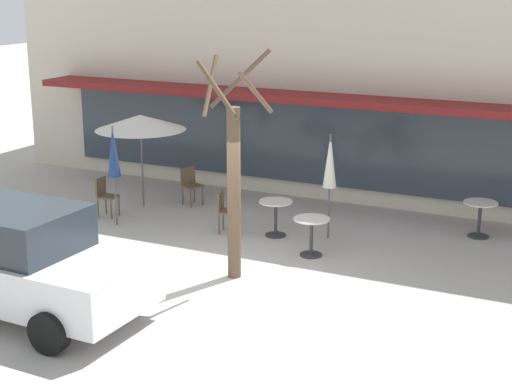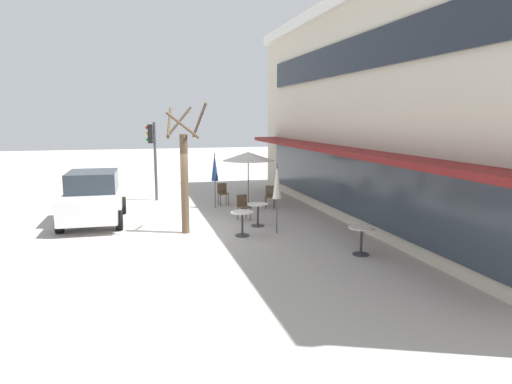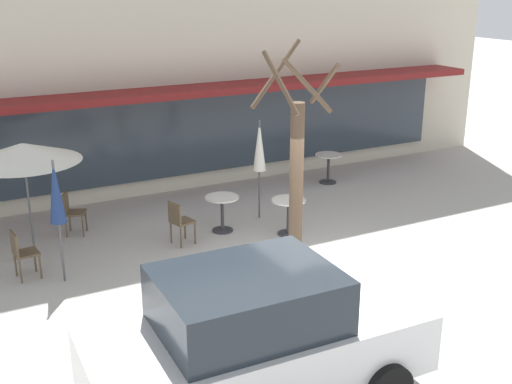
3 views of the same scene
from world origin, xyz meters
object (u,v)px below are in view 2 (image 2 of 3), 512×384
Objects in this scene: cafe_table_by_tree at (361,236)px; traffic_light_pole at (153,148)px; cafe_chair_1 at (270,195)px; cafe_table_streetside at (258,211)px; cafe_chair_0 at (223,192)px; cafe_chair_2 at (243,205)px; cafe_table_near_wall at (242,219)px; patio_umbrella_cream_folded at (248,156)px; patio_umbrella_green_folded at (215,168)px; patio_umbrella_corner_open at (277,182)px; parked_sedan at (93,197)px; street_tree at (184,175)px.

traffic_light_pole is at bearing -152.97° from cafe_table_by_tree.
cafe_table_streetside is at bearing -24.50° from cafe_chair_1.
cafe_chair_1 is (1.23, 1.70, 0.00)m from cafe_chair_0.
traffic_light_pole is at bearing -123.98° from cafe_chair_1.
cafe_table_streetside is at bearing 13.91° from cafe_chair_2.
cafe_table_near_wall is 5.25m from patio_umbrella_cream_folded.
patio_umbrella_green_folded is 4.64m from patio_umbrella_corner_open.
parked_sedan is at bearing -129.46° from cafe_table_by_tree.
parked_sedan is at bearing -100.82° from cafe_chair_2.
patio_umbrella_corner_open is 2.47× the size of cafe_chair_1.
cafe_chair_0 is at bearing -125.86° from cafe_chair_1.
cafe_chair_0 is at bearing 155.03° from street_tree.
patio_umbrella_corner_open is at bearing 17.45° from cafe_table_streetside.
patio_umbrella_corner_open reaches higher than cafe_table_near_wall.
cafe_table_near_wall is at bearing -27.87° from cafe_chair_1.
cafe_table_streetside is 0.85× the size of cafe_chair_2.
cafe_table_by_tree is at bearing 50.54° from parked_sedan.
cafe_table_near_wall is 2.27m from street_tree.
traffic_light_pole reaches higher than parked_sedan.
cafe_chair_2 is at bearing 31.20° from traffic_light_pole.
cafe_chair_1 is 2.34m from cafe_chair_2.
patio_umbrella_green_folded is 1.33m from cafe_chair_0.
cafe_table_near_wall is 0.85× the size of cafe_chair_2.
patio_umbrella_corner_open is (1.05, 0.33, 1.11)m from cafe_table_streetside.
cafe_chair_0 is (-5.17, 0.38, 0.01)m from cafe_table_near_wall.
cafe_chair_2 is at bearing -164.31° from patio_umbrella_corner_open.
cafe_chair_1 is 5.61m from traffic_light_pole.
cafe_chair_0 is (-4.05, -0.42, 0.01)m from cafe_table_streetside.
cafe_table_streetside is 5.72m from parked_sedan.
cafe_table_by_tree is 3.34m from patio_umbrella_corner_open.
cafe_chair_0 is 3.00m from cafe_chair_2.
parked_sedan is at bearing -110.74° from cafe_table_streetside.
cafe_table_streetside is 4.04m from patio_umbrella_cream_folded.
traffic_light_pole is at bearing -153.16° from patio_umbrella_corner_open.
street_tree is at bearing 6.53° from traffic_light_pole.
patio_umbrella_green_folded is (-3.44, -0.84, 1.11)m from cafe_table_streetside.
patio_umbrella_cream_folded is at bearing 105.82° from parked_sedan.
cafe_table_by_tree is at bearing 22.67° from cafe_chair_2.
cafe_table_by_tree is at bearing 24.90° from cafe_table_streetside.
cafe_chair_1 is 5.02m from street_tree.
patio_umbrella_green_folded is 0.54× the size of street_tree.
cafe_chair_0 is at bearing 144.83° from patio_umbrella_green_folded.
cafe_chair_1 and cafe_chair_2 have the same top height.
patio_umbrella_corner_open reaches higher than cafe_table_streetside.
patio_umbrella_cream_folded is (-4.83, 1.40, 1.51)m from cafe_table_near_wall.
cafe_chair_0 is at bearing 57.25° from traffic_light_pole.
patio_umbrella_cream_folded is 4.78m from patio_umbrella_corner_open.
cafe_chair_1 is (-6.66, -0.50, 0.01)m from cafe_table_by_tree.
patio_umbrella_cream_folded is at bearing 142.80° from street_tree.
street_tree reaches higher than patio_umbrella_cream_folded.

